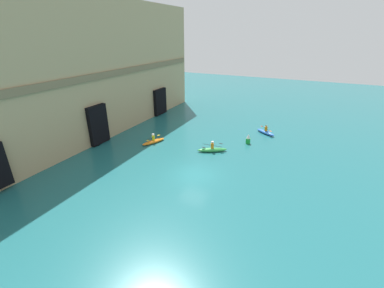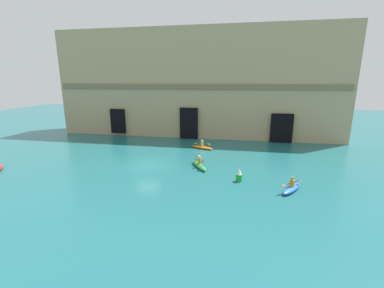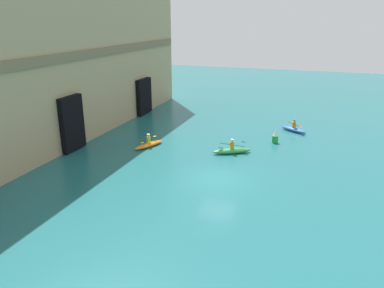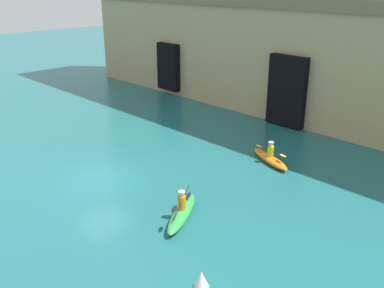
# 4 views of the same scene
# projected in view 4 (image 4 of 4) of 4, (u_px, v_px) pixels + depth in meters

# --- Properties ---
(ground_plane) EXTENTS (120.00, 120.00, 0.00)m
(ground_plane) POSITION_uv_depth(u_px,v_px,m) (100.00, 179.00, 20.94)
(ground_plane) COLOR #1E6066
(kayak_orange) EXTENTS (3.12, 1.81, 1.17)m
(kayak_orange) POSITION_uv_depth(u_px,v_px,m) (270.00, 158.00, 22.76)
(kayak_orange) COLOR orange
(kayak_orange) RESTS_ON ground
(kayak_green) EXTENTS (2.22, 3.18, 1.24)m
(kayak_green) POSITION_uv_depth(u_px,v_px,m) (182.00, 212.00, 17.48)
(kayak_green) COLOR green
(kayak_green) RESTS_ON ground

